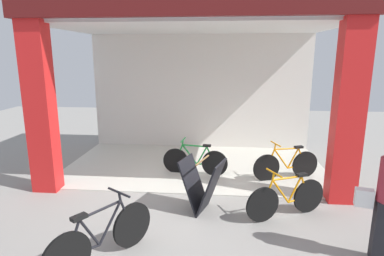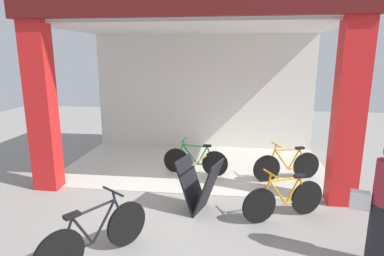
# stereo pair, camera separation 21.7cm
# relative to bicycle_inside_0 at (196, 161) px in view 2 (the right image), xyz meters

# --- Properties ---
(ground_plane) EXTENTS (20.44, 20.44, 0.00)m
(ground_plane) POSITION_rel_bicycle_inside_0_xyz_m (-0.05, -1.11, -0.33)
(ground_plane) COLOR gray
(ground_plane) RESTS_ON ground
(shop_facade) EXTENTS (6.42, 3.75, 4.09)m
(shop_facade) POSITION_rel_bicycle_inside_0_xyz_m (-0.05, 0.67, 1.87)
(shop_facade) COLOR beige
(shop_facade) RESTS_ON ground
(bicycle_inside_0) EXTENTS (1.49, 0.41, 0.82)m
(bicycle_inside_0) POSITION_rel_bicycle_inside_0_xyz_m (0.00, 0.00, 0.00)
(bicycle_inside_0) COLOR black
(bicycle_inside_0) RESTS_ON ground
(bicycle_inside_1) EXTENTS (1.47, 0.56, 0.84)m
(bicycle_inside_1) POSITION_rel_bicycle_inside_0_xyz_m (2.01, -0.11, 0.01)
(bicycle_inside_1) COLOR black
(bicycle_inside_1) RESTS_ON ground
(bicycle_parked_0) EXTENTS (0.97, 1.38, 0.90)m
(bicycle_parked_0) POSITION_rel_bicycle_inside_0_xyz_m (-0.95, -3.30, 0.03)
(bicycle_parked_0) COLOR black
(bicycle_parked_0) RESTS_ON ground
(bicycle_parked_1) EXTENTS (1.39, 0.71, 0.84)m
(bicycle_parked_1) POSITION_rel_bicycle_inside_0_xyz_m (1.69, -1.83, 0.01)
(bicycle_parked_1) COLOR black
(bicycle_parked_1) RESTS_ON ground
(sandwich_board_sign) EXTENTS (0.84, 0.76, 0.95)m
(sandwich_board_sign) POSITION_rel_bicycle_inside_0_xyz_m (0.27, -1.75, 0.15)
(sandwich_board_sign) COLOR black
(sandwich_board_sign) RESTS_ON ground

